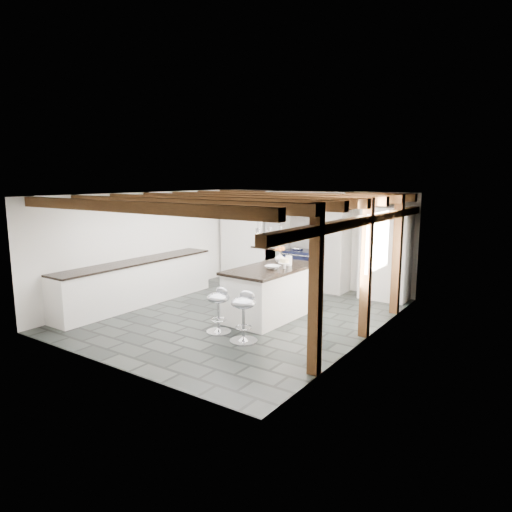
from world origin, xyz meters
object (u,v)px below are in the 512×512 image
Objects in this scene: kitchen_island at (271,292)px; bar_stool_near at (244,311)px; bar_stool_far at (219,305)px; range_cooker at (306,268)px.

bar_stool_near is (0.36, -1.37, 0.03)m from kitchen_island.
kitchen_island is at bearing 87.00° from bar_stool_far.
kitchen_island reaches higher than bar_stool_far.
range_cooker is 3.73m from bar_stool_far.
bar_stool_near is at bearing -76.32° from range_cooker.
range_cooker is at bearing 102.22° from bar_stool_near.
kitchen_island is 1.42m from bar_stool_near.
kitchen_island is at bearing 103.19° from bar_stool_near.
range_cooker reaches higher than bar_stool_near.
range_cooker is 1.27× the size of bar_stool_far.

